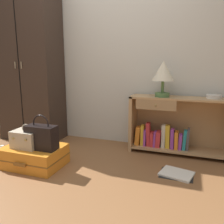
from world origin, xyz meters
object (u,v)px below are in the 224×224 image
bookshelf (174,127)px  wardrobe (30,65)px  train_case (27,138)px  suitcase_large (35,156)px  handbag (42,137)px  bowl (214,97)px  bottle (3,154)px  open_book_on_floor (177,174)px  table_lamp (163,73)px

bookshelf → wardrobe: bearing=-177.9°
wardrobe → train_case: size_ratio=7.55×
suitcase_large → handbag: 0.27m
bowl → bottle: bearing=-156.7°
bottle → open_book_on_floor: bearing=9.8°
wardrobe → bottle: 1.32m
train_case → bottle: 0.41m
train_case → bowl: bearing=27.0°
suitcase_large → bottle: 0.40m
wardrobe → handbag: (0.75, -0.85, -0.72)m
table_lamp → bowl: bearing=6.2°
bowl → table_lamp: bearing=-173.8°
table_lamp → suitcase_large: size_ratio=0.67×
bookshelf → train_case: size_ratio=4.16×
bowl → suitcase_large: size_ratio=0.27×
wardrobe → bottle: wardrobe is taller
wardrobe → table_lamp: (1.85, 0.04, -0.09)m
bookshelf → train_case: bookshelf is taller
train_case → open_book_on_floor: size_ratio=0.79×
train_case → open_book_on_floor: (1.53, 0.32, -0.30)m
wardrobe → suitcase_large: size_ratio=3.42×
bottle → bowl: bearing=23.3°
bookshelf → open_book_on_floor: size_ratio=3.29×
wardrobe → train_case: wardrobe is taller
wardrobe → suitcase_large: wardrobe is taller
bowl → train_case: bearing=-153.0°
bookshelf → table_lamp: (-0.15, -0.04, 0.65)m
suitcase_large → bowl: bearing=26.9°
wardrobe → suitcase_large: 1.41m
table_lamp → suitcase_large: table_lamp is taller
suitcase_large → handbag: size_ratio=1.71×
bowl → bottle: (-2.21, -0.95, -0.63)m
wardrobe → train_case: 1.27m
train_case → bookshelf: bearing=32.7°
bottle → train_case: bearing=0.8°
bookshelf → table_lamp: table_lamp is taller
bookshelf → train_case: 1.71m
wardrobe → open_book_on_floor: size_ratio=5.98×
wardrobe → table_lamp: 1.86m
bookshelf → suitcase_large: size_ratio=1.88×
wardrobe → train_case: bearing=-56.3°
bowl → suitcase_large: bowl is taller
table_lamp → bowl: (0.58, 0.06, -0.26)m
bowl → wardrobe: bearing=-177.7°
open_book_on_floor → train_case: bearing=-168.2°
table_lamp → suitcase_large: bearing=-145.3°
open_book_on_floor → bowl: bearing=62.4°
open_book_on_floor → bottle: bearing=-170.2°
train_case → bottle: bearing=-179.2°
table_lamp → handbag: 1.55m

